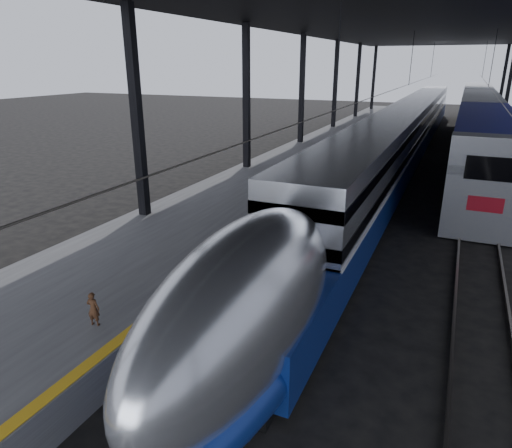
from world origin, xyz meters
The scene contains 8 objects.
ground centered at (0.00, 0.00, 0.00)m, with size 160.00×160.00×0.00m, color black.
platform centered at (-3.50, 20.00, 0.50)m, with size 6.00×80.00×1.00m, color #4C4C4F.
yellow_strip centered at (-0.70, 20.00, 1.00)m, with size 0.30×80.00×0.01m, color gold.
rails centered at (4.50, 20.00, 0.08)m, with size 6.52×80.00×0.16m.
canopy centered at (1.90, 20.00, 9.12)m, with size 18.00×75.00×9.47m.
tgv_train centered at (2.00, 25.77, 1.86)m, with size 2.77×65.20×3.97m.
second_train centered at (7.00, 36.99, 2.17)m, with size 3.11×56.05×4.28m.
child centered at (-1.65, -2.47, 1.43)m, with size 0.32×0.21×0.87m, color #432716.
Camera 1 is at (5.73, -9.57, 6.93)m, focal length 32.00 mm.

